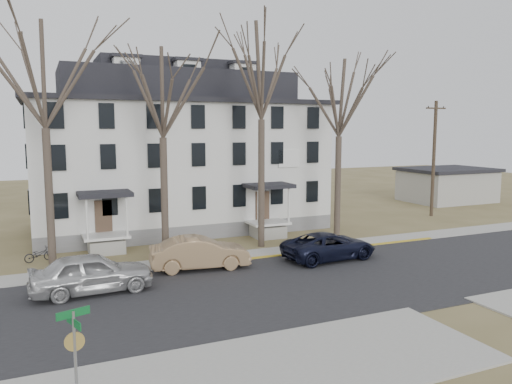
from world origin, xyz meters
name	(u,v)px	position (x,y,z in m)	size (l,w,h in m)	color
ground	(333,297)	(0.00, 0.00, 0.00)	(120.00, 120.00, 0.00)	olive
main_road	(310,284)	(0.00, 2.00, 0.00)	(120.00, 10.00, 0.04)	#27272A
far_sidewalk	(258,255)	(0.00, 8.00, 0.00)	(120.00, 2.00, 0.08)	#A09F97
yellow_curb	(340,250)	(5.00, 7.10, 0.00)	(14.00, 0.25, 0.06)	gold
boarding_house	(178,154)	(-2.00, 17.95, 5.38)	(20.80, 12.36, 12.05)	slate
distant_building	(447,185)	(26.00, 20.00, 1.68)	(8.50, 6.50, 3.35)	#A09F97
tree_far_left	(42,66)	(-11.00, 9.80, 10.34)	(8.40, 8.40, 13.72)	#473B31
tree_mid_left	(162,86)	(-5.00, 9.80, 9.60)	(7.80, 7.80, 12.74)	#473B31
tree_center	(261,64)	(1.00, 9.80, 11.08)	(9.00, 9.00, 14.70)	#473B31
tree_mid_right	(340,92)	(6.50, 9.80, 9.60)	(7.80, 7.80, 12.74)	#473B31
utility_pole_far	(434,157)	(18.50, 14.00, 4.90)	(2.00, 0.28, 9.50)	#3D3023
car_silver	(92,274)	(-9.51, 4.69, 0.90)	(2.12, 5.27, 1.79)	#BABABA
car_tan	(200,254)	(-4.01, 6.43, 0.84)	(1.78, 5.09, 1.68)	#957551
car_navy	(329,247)	(3.17, 5.40, 0.75)	(2.48, 5.38, 1.49)	black
bicycle_left	(39,255)	(-11.65, 11.27, 0.40)	(0.53, 1.53, 0.80)	black
street_sign	(75,349)	(-10.84, -5.40, 1.90)	(0.83, 0.83, 2.92)	gray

